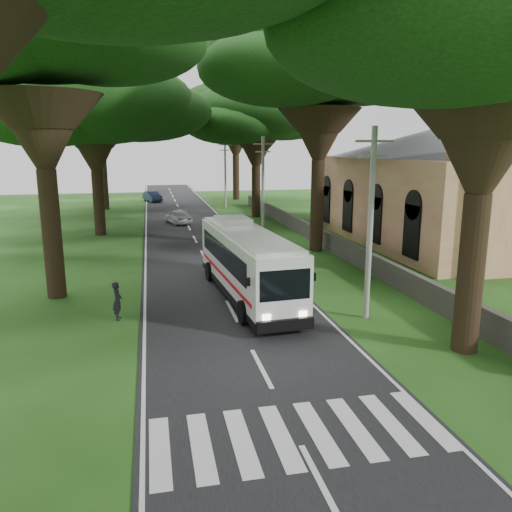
# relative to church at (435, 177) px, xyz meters

# --- Properties ---
(ground) EXTENTS (140.00, 140.00, 0.00)m
(ground) POSITION_rel_church_xyz_m (-17.86, -21.55, -4.91)
(ground) COLOR #1F4614
(ground) RESTS_ON ground
(road) EXTENTS (8.00, 120.00, 0.04)m
(road) POSITION_rel_church_xyz_m (-17.86, 3.45, -4.90)
(road) COLOR black
(road) RESTS_ON ground
(crosswalk) EXTENTS (8.00, 3.00, 0.01)m
(crosswalk) POSITION_rel_church_xyz_m (-17.86, -23.55, -4.91)
(crosswalk) COLOR silver
(crosswalk) RESTS_ON ground
(property_wall) EXTENTS (0.35, 50.00, 1.20)m
(property_wall) POSITION_rel_church_xyz_m (-8.86, 2.45, -4.31)
(property_wall) COLOR #383533
(property_wall) RESTS_ON ground
(church) EXTENTS (14.00, 24.00, 11.60)m
(church) POSITION_rel_church_xyz_m (0.00, 0.00, 0.00)
(church) COLOR tan
(church) RESTS_ON ground
(pole_near) EXTENTS (1.60, 0.24, 8.00)m
(pole_near) POSITION_rel_church_xyz_m (-12.36, -15.55, -0.73)
(pole_near) COLOR gray
(pole_near) RESTS_ON ground
(pole_mid) EXTENTS (1.60, 0.24, 8.00)m
(pole_mid) POSITION_rel_church_xyz_m (-12.36, 4.45, -0.73)
(pole_mid) COLOR gray
(pole_mid) RESTS_ON ground
(pole_far) EXTENTS (1.60, 0.24, 8.00)m
(pole_far) POSITION_rel_church_xyz_m (-12.36, 24.45, -0.73)
(pole_far) COLOR gray
(pole_far) RESTS_ON ground
(tree_l_mida) EXTENTS (12.97, 12.97, 15.43)m
(tree_l_mida) POSITION_rel_church_xyz_m (-25.86, -9.55, 7.56)
(tree_l_mida) COLOR black
(tree_l_mida) RESTS_ON ground
(tree_l_midb) EXTENTS (16.23, 16.23, 14.11)m
(tree_l_midb) POSITION_rel_church_xyz_m (-25.36, 8.45, 5.70)
(tree_l_midb) COLOR black
(tree_l_midb) RESTS_ON ground
(tree_l_far) EXTENTS (15.39, 15.39, 15.56)m
(tree_l_far) POSITION_rel_church_xyz_m (-26.36, 26.45, 7.28)
(tree_l_far) COLOR black
(tree_l_far) RESTS_ON ground
(tree_r_near) EXTENTS (14.07, 14.07, 14.46)m
(tree_r_near) POSITION_rel_church_xyz_m (-10.36, -19.55, 6.44)
(tree_r_near) COLOR black
(tree_r_near) RESTS_ON ground
(tree_r_mida) EXTENTS (15.11, 15.11, 16.16)m
(tree_r_mida) POSITION_rel_church_xyz_m (-9.86, -1.55, 7.92)
(tree_r_mida) COLOR black
(tree_r_mida) RESTS_ON ground
(tree_r_midb) EXTENTS (13.87, 13.87, 13.51)m
(tree_r_midb) POSITION_rel_church_xyz_m (-10.36, 16.45, 5.54)
(tree_r_midb) COLOR black
(tree_r_midb) RESTS_ON ground
(tree_r_far) EXTENTS (15.76, 15.76, 15.80)m
(tree_r_far) POSITION_rel_church_xyz_m (-9.36, 34.45, 7.45)
(tree_r_far) COLOR black
(tree_r_far) RESTS_ON ground
(coach_bus) EXTENTS (3.22, 11.23, 3.27)m
(coach_bus) POSITION_rel_church_xyz_m (-16.78, -11.42, -3.15)
(coach_bus) COLOR white
(coach_bus) RESTS_ON ground
(distant_car_a) EXTENTS (2.73, 4.36, 1.38)m
(distant_car_a) POSITION_rel_church_xyz_m (-18.66, 13.02, -4.19)
(distant_car_a) COLOR #A7A7AC
(distant_car_a) RESTS_ON road
(distant_car_b) EXTENTS (2.67, 4.40, 1.37)m
(distant_car_b) POSITION_rel_church_xyz_m (-20.86, 33.58, -4.19)
(distant_car_b) COLOR #212C4D
(distant_car_b) RESTS_ON road
(pedestrian) EXTENTS (0.41, 0.61, 1.65)m
(pedestrian) POSITION_rel_church_xyz_m (-22.75, -13.58, -4.09)
(pedestrian) COLOR black
(pedestrian) RESTS_ON ground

